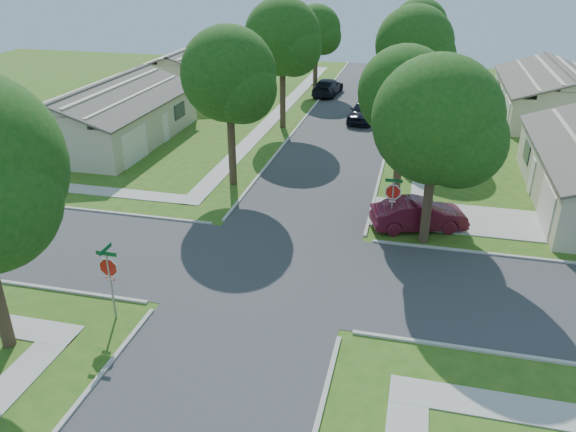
% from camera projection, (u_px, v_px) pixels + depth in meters
% --- Properties ---
extents(ground, '(100.00, 100.00, 0.00)m').
position_uv_depth(ground, '(271.00, 270.00, 24.04)').
color(ground, '#2E5818').
rests_on(ground, ground).
extents(road_ns, '(7.00, 100.00, 0.02)m').
position_uv_depth(road_ns, '(271.00, 270.00, 24.04)').
color(road_ns, '#333335').
rests_on(road_ns, ground).
extents(sidewalk_ne, '(1.20, 40.00, 0.04)m').
position_uv_depth(sidewalk_ne, '(426.00, 119.00, 45.60)').
color(sidewalk_ne, '#9E9B91').
rests_on(sidewalk_ne, ground).
extents(sidewalk_nw, '(1.20, 40.00, 0.04)m').
position_uv_depth(sidewalk_nw, '(281.00, 110.00, 48.18)').
color(sidewalk_nw, '#9E9B91').
rests_on(sidewalk_nw, ground).
extents(driveway, '(8.80, 3.60, 0.05)m').
position_uv_depth(driveway, '(456.00, 218.00, 28.60)').
color(driveway, '#9E9B91').
rests_on(driveway, ground).
extents(stop_sign_sw, '(1.05, 0.80, 2.98)m').
position_uv_depth(stop_sign_sw, '(109.00, 271.00, 20.04)').
color(stop_sign_sw, gray).
rests_on(stop_sign_sw, ground).
extents(stop_sign_ne, '(1.05, 0.80, 2.98)m').
position_uv_depth(stop_sign_ne, '(393.00, 194.00, 26.31)').
color(stop_sign_ne, gray).
rests_on(stop_sign_ne, ground).
extents(tree_e_near, '(4.97, 4.80, 8.28)m').
position_uv_depth(tree_e_near, '(405.00, 97.00, 28.54)').
color(tree_e_near, '#38281C').
rests_on(tree_e_near, ground).
extents(tree_e_mid, '(5.59, 5.40, 9.21)m').
position_uv_depth(tree_e_mid, '(415.00, 49.00, 38.83)').
color(tree_e_mid, '#38281C').
rests_on(tree_e_mid, ground).
extents(tree_e_far, '(5.17, 5.00, 8.72)m').
position_uv_depth(tree_e_far, '(420.00, 30.00, 50.37)').
color(tree_e_far, '#38281C').
rests_on(tree_e_far, ground).
extents(tree_w_near, '(5.38, 5.20, 8.97)m').
position_uv_depth(tree_w_near, '(230.00, 79.00, 30.32)').
color(tree_w_near, '#38281C').
rests_on(tree_w_near, ground).
extents(tree_w_mid, '(5.80, 5.60, 9.56)m').
position_uv_depth(tree_w_mid, '(283.00, 41.00, 40.71)').
color(tree_w_mid, '#38281C').
rests_on(tree_w_mid, ground).
extents(tree_w_far, '(4.76, 4.60, 8.04)m').
position_uv_depth(tree_w_far, '(317.00, 32.00, 52.56)').
color(tree_w_far, '#38281C').
rests_on(tree_w_far, ground).
extents(tree_ne_corner, '(5.80, 5.60, 8.66)m').
position_uv_depth(tree_ne_corner, '(438.00, 126.00, 24.00)').
color(tree_ne_corner, '#38281C').
rests_on(tree_ne_corner, ground).
extents(house_ne_far, '(8.42, 13.60, 4.23)m').
position_uv_depth(house_ne_far, '(554.00, 99.00, 45.50)').
color(house_ne_far, '#B9AF92').
rests_on(house_ne_far, ground).
extents(house_nw_near, '(8.42, 13.60, 4.23)m').
position_uv_depth(house_nw_near, '(109.00, 119.00, 39.95)').
color(house_nw_near, '#B9AF92').
rests_on(house_nw_near, ground).
extents(house_nw_far, '(8.42, 13.60, 4.23)m').
position_uv_depth(house_nw_far, '(198.00, 74.00, 54.90)').
color(house_nw_far, '#B9AF92').
rests_on(house_nw_far, ground).
extents(car_driveway, '(4.87, 2.94, 1.52)m').
position_uv_depth(car_driveway, '(419.00, 215.00, 27.28)').
color(car_driveway, '#5B1224').
rests_on(car_driveway, ground).
extents(car_curb_east, '(2.56, 5.03, 1.64)m').
position_uv_depth(car_curb_east, '(364.00, 111.00, 44.72)').
color(car_curb_east, black).
rests_on(car_curb_east, ground).
extents(car_curb_west, '(2.52, 5.37, 1.52)m').
position_uv_depth(car_curb_west, '(328.00, 87.00, 52.99)').
color(car_curb_west, black).
rests_on(car_curb_west, ground).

